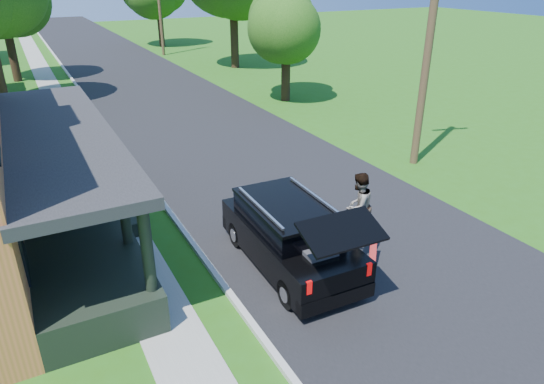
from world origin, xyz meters
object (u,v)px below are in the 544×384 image
skateboarder (358,206)px  tree_right_near (286,15)px  black_suv (290,235)px  utility_pole_near (431,28)px

skateboarder → tree_right_near: tree_right_near is taller
black_suv → utility_pole_near: size_ratio=0.50×
utility_pole_near → tree_right_near: bearing=103.9°
black_suv → skateboarder: (1.60, -0.55, 0.67)m
skateboarder → tree_right_near: size_ratio=0.25×
utility_pole_near → black_suv: bearing=-137.1°
black_suv → utility_pole_near: bearing=28.5°
black_suv → utility_pole_near: (7.79, 3.97, 4.13)m
skateboarder → utility_pole_near: (6.19, 4.52, 3.46)m
tree_right_near → skateboarder: bearing=-113.1°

